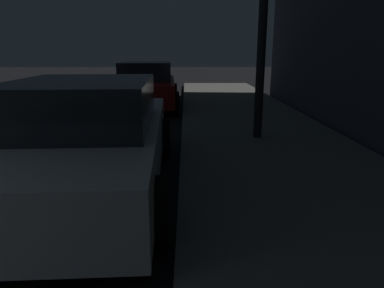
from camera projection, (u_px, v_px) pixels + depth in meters
name	position (u px, v px, depth m)	size (l,w,h in m)	color
car_white	(88.00, 137.00, 4.41)	(2.19, 4.63, 1.43)	silver
car_red	(146.00, 86.00, 10.90)	(2.12, 4.19, 1.43)	maroon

